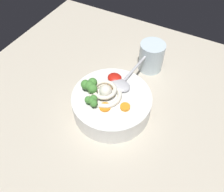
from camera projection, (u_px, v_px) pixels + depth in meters
table_slab at (107, 113)px, 68.40cm from camera, size 90.73×90.73×4.36cm
soup_bowl at (112, 103)px, 63.92cm from camera, size 21.40×21.40×6.17cm
noodle_pile at (105, 93)px, 60.83cm from camera, size 9.50×9.32×3.82cm
soup_spoon at (123, 82)px, 63.72cm from camera, size 6.43×17.46×1.60cm
chili_sauce_dollop at (115, 78)px, 64.62cm from camera, size 3.98×3.58×1.79cm
broccoli_floret_center at (92, 101)px, 58.26cm from camera, size 3.72×3.20×2.94cm
broccoli_floret_left at (90, 86)px, 60.71cm from camera, size 4.92×4.24×3.89cm
carrot_slice_far at (108, 87)px, 63.25cm from camera, size 2.68×2.68×0.63cm
carrot_slice_beside_chili at (105, 107)px, 59.02cm from camera, size 2.93×2.93×0.44cm
carrot_slice_right at (125, 107)px, 58.84cm from camera, size 2.55×2.55×0.77cm
drinking_glass at (151, 56)px, 73.95cm from camera, size 7.84×7.84×9.34cm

